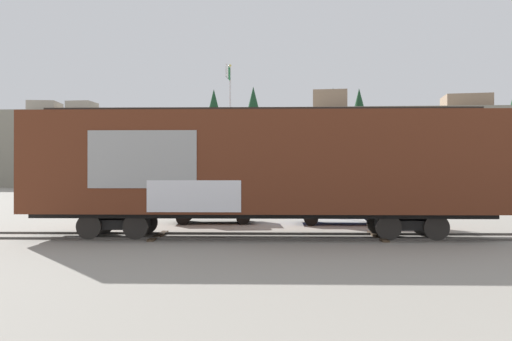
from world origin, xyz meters
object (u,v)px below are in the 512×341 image
at_px(freight_car, 261,165).
at_px(flagpole, 229,117).
at_px(parked_car_blue, 340,206).
at_px(parked_car_black, 213,206).

relative_size(freight_car, flagpole, 1.78).
xyz_separation_m(flagpole, parked_car_blue, (6.28, -8.70, -5.30)).
height_order(parked_car_black, parked_car_blue, parked_car_blue).
distance_m(freight_car, parked_car_black, 5.64).
xyz_separation_m(flagpole, parked_car_black, (0.27, -8.65, -5.31)).
xyz_separation_m(freight_car, flagpole, (-2.81, 13.32, 3.42)).
bearing_deg(freight_car, parked_car_blue, 53.06).
height_order(flagpole, parked_car_blue, flagpole).
bearing_deg(parked_car_blue, freight_car, -126.94).
bearing_deg(parked_car_black, freight_car, -61.45).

